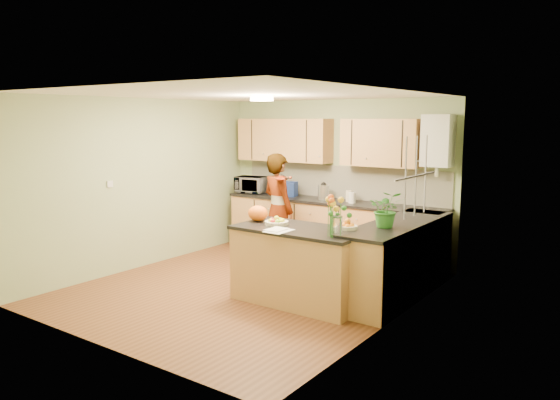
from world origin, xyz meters
The scene contains 28 objects.
floor centered at (0.00, 0.00, 0.00)m, with size 4.50×4.50×0.00m, color #593019.
ceiling centered at (0.00, 0.00, 2.50)m, with size 4.00×4.50×0.02m, color white.
wall_back centered at (0.00, 2.25, 1.25)m, with size 4.00×0.02×2.50m, color #92A374.
wall_front centered at (0.00, -2.25, 1.25)m, with size 4.00×0.02×2.50m, color #92A374.
wall_left centered at (-2.00, 0.00, 1.25)m, with size 0.02×4.50×2.50m, color #92A374.
wall_right centered at (2.00, 0.00, 1.25)m, with size 0.02×4.50×2.50m, color #92A374.
back_counter centered at (0.10, 1.95, 0.47)m, with size 3.64×0.62×0.94m.
right_counter centered at (1.70, 0.85, 0.47)m, with size 0.62×2.24×0.94m.
splashback centered at (0.10, 2.23, 1.20)m, with size 3.60×0.02×0.52m, color white.
upper_cabinets centered at (-0.18, 2.08, 1.85)m, with size 3.20×0.34×0.70m.
boiler centered at (1.70, 2.09, 1.90)m, with size 0.40×0.30×0.86m.
window_right centered at (1.99, 0.60, 1.55)m, with size 0.01×1.30×1.05m.
light_switch centered at (-1.99, -0.60, 1.30)m, with size 0.02×0.09×0.09m, color silver.
ceiling_lamp centered at (0.00, 0.30, 2.46)m, with size 0.30×0.30×0.07m.
peninsula_island centered at (0.83, -0.04, 0.46)m, with size 1.60×0.82×0.91m.
fruit_dish centered at (0.48, -0.04, 0.96)m, with size 0.29×0.29×0.10m.
orange_bowl centered at (1.38, 0.11, 0.97)m, with size 0.23×0.23×0.14m.
flower_vase centered at (1.43, -0.22, 1.26)m, with size 0.28×0.28×0.51m.
orange_bag centered at (0.15, 0.01, 1.01)m, with size 0.27×0.22×0.20m, color orange.
papers centered at (0.73, -0.34, 0.92)m, with size 0.24×0.33×0.01m, color white.
violinist centered at (-0.38, 1.19, 0.85)m, with size 0.62×0.41×1.70m, color #E3AA8A.
violin centered at (-0.18, 0.97, 1.36)m, with size 0.55×0.22×0.11m, color #4F0C04, non-canonical shape.
microwave centered at (-1.48, 1.91, 1.08)m, with size 0.50×0.34×0.28m, color silver.
blue_box centered at (-0.74, 1.94, 1.06)m, with size 0.30×0.22×0.24m, color navy.
kettle centered at (-0.06, 1.96, 1.07)m, with size 0.17×0.17×0.31m.
jar_cream centered at (0.38, 2.00, 1.03)m, with size 0.11×0.11×0.17m, color beige.
jar_white centered at (0.49, 1.88, 1.02)m, with size 0.11×0.11×0.17m, color silver.
potted_plant centered at (1.70, 0.46, 1.16)m, with size 0.39×0.34×0.43m, color #2B7025.
Camera 1 is at (4.33, -5.36, 2.20)m, focal length 35.00 mm.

